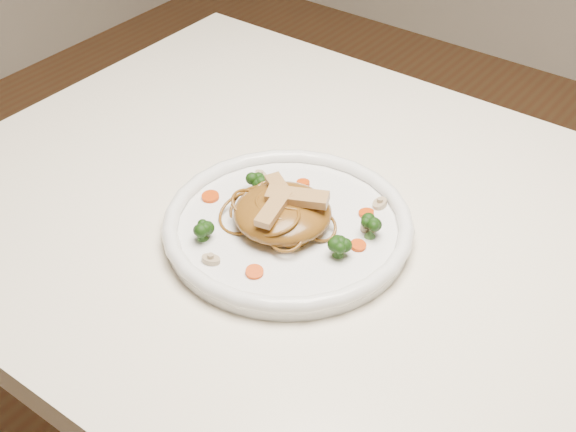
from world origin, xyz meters
The scene contains 19 objects.
table centered at (0.00, 0.00, 0.65)m, with size 1.20×0.80×0.75m.
plate centered at (-0.09, -0.05, 0.76)m, with size 0.31×0.31×0.02m, color white.
noodle_mound centered at (-0.10, -0.05, 0.78)m, with size 0.12×0.12×0.04m, color brown.
chicken_a centered at (-0.08, -0.04, 0.81)m, with size 0.08×0.02×0.01m, color tan.
chicken_b centered at (-0.11, -0.04, 0.81)m, with size 0.06×0.02×0.01m, color tan.
chicken_c centered at (-0.09, -0.08, 0.81)m, with size 0.06×0.02×0.01m, color tan.
broccoli_0 centered at (0.00, -0.01, 0.78)m, with size 0.03×0.03×0.03m, color #16390C, non-canonical shape.
broccoli_1 centered at (-0.16, -0.02, 0.78)m, with size 0.03×0.03×0.03m, color #16390C, non-canonical shape.
broccoli_2 centered at (-0.16, -0.13, 0.78)m, with size 0.02×0.02×0.03m, color #16390C, non-canonical shape.
broccoli_3 centered at (-0.01, -0.06, 0.78)m, with size 0.02×0.02×0.03m, color #16390C, non-canonical shape.
carrot_0 centered at (-0.02, 0.02, 0.77)m, with size 0.02×0.02×0.01m, color red.
carrot_1 centered at (-0.20, -0.07, 0.77)m, with size 0.02×0.02×0.01m, color red.
carrot_2 centered at (0.00, -0.03, 0.77)m, with size 0.02×0.02×0.01m, color red.
carrot_3 centered at (-0.12, 0.03, 0.77)m, with size 0.02×0.02×0.01m, color red.
carrot_4 centered at (-0.07, -0.14, 0.77)m, with size 0.02×0.02×0.01m, color red.
mushroom_0 centered at (-0.12, -0.16, 0.77)m, with size 0.02×0.02×0.01m, color beige.
mushroom_1 centered at (0.00, 0.00, 0.77)m, with size 0.03×0.03×0.01m, color beige.
mushroom_2 centered at (-0.18, 0.01, 0.77)m, with size 0.02×0.02×0.01m, color beige.
mushroom_3 centered at (-0.02, 0.05, 0.77)m, with size 0.02×0.02×0.01m, color beige.
Camera 1 is at (0.36, -0.65, 1.37)m, focal length 48.90 mm.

